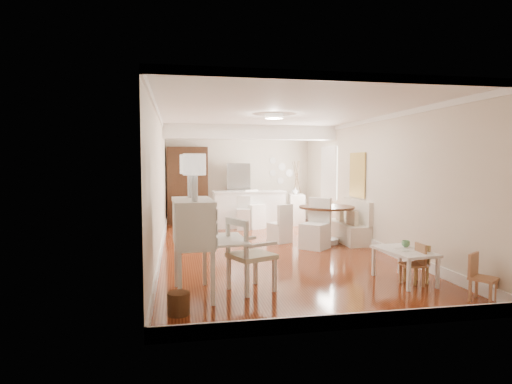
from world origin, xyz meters
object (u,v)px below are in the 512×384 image
object	(u,v)px
gustavian_armchair	(251,254)
dining_table	(326,225)
breakfast_counter	(249,209)
pantry_cabinet	(187,185)
bar_stool_right	(255,209)
secretary_bureau	(193,248)
slip_chair_far	(280,223)
kids_chair_c	(484,278)
kids_table	(404,266)
fridge	(250,193)
bar_stool_left	(244,213)
sideboard	(297,209)
kids_chair_b	(416,263)
slip_chair_near	(315,224)
kids_chair_a	(412,264)
wicker_basket	(179,304)

from	to	relation	value
gustavian_armchair	dining_table	size ratio (longest dim) A/B	0.85
breakfast_counter	pantry_cabinet	bearing A→B (deg)	147.57
breakfast_counter	bar_stool_right	world-z (taller)	bar_stool_right
secretary_bureau	slip_chair_far	bearing A→B (deg)	57.12
dining_table	kids_chair_c	bearing A→B (deg)	-81.49
secretary_bureau	breakfast_counter	xyz separation A→B (m)	(1.80, 6.06, -0.16)
kids_table	fridge	distance (m)	7.14
bar_stool_left	sideboard	world-z (taller)	bar_stool_left
gustavian_armchair	bar_stool_left	xyz separation A→B (m)	(0.74, 5.51, -0.07)
slip_chair_far	bar_stool_right	distance (m)	2.14
bar_stool_right	fridge	size ratio (longest dim) A/B	0.60
pantry_cabinet	secretary_bureau	bearing A→B (deg)	-90.80
secretary_bureau	sideboard	xyz separation A→B (m)	(3.30, 6.41, -0.23)
kids_chair_b	dining_table	distance (m)	3.30
dining_table	slip_chair_near	bearing A→B (deg)	-131.15
kids_table	bar_stool_left	distance (m)	5.74
fridge	sideboard	distance (m)	1.55
dining_table	pantry_cabinet	xyz separation A→B (m)	(-3.02, 3.84, 0.72)
kids_chair_a	slip_chair_far	bearing A→B (deg)	-159.47
slip_chair_near	kids_chair_b	bearing A→B (deg)	-30.21
wicker_basket	gustavian_armchair	bearing A→B (deg)	37.88
kids_table	bar_stool_left	xyz separation A→B (m)	(-1.66, 5.49, 0.21)
dining_table	slip_chair_far	distance (m)	1.07
wicker_basket	bar_stool_right	distance (m)	6.82
dining_table	bar_stool_right	size ratio (longest dim) A/B	1.16
pantry_cabinet	sideboard	world-z (taller)	pantry_cabinet
pantry_cabinet	breakfast_counter	bearing A→B (deg)	-32.43
secretary_bureau	slip_chair_near	bearing A→B (deg)	43.46
slip_chair_far	breakfast_counter	size ratio (longest dim) A/B	0.43
wicker_basket	slip_chair_far	bearing A→B (deg)	61.98
kids_chair_b	fridge	bearing A→B (deg)	-179.81
bar_stool_right	sideboard	world-z (taller)	bar_stool_right
kids_chair_c	fridge	size ratio (longest dim) A/B	0.36
bar_stool_right	sideboard	distance (m)	1.54
slip_chair_far	pantry_cabinet	xyz separation A→B (m)	(-2.01, 3.51, 0.70)
bar_stool_right	dining_table	bearing A→B (deg)	-86.46
secretary_bureau	kids_chair_b	size ratio (longest dim) A/B	2.24
secretary_bureau	bar_stool_left	world-z (taller)	secretary_bureau
wicker_basket	kids_chair_b	distance (m)	3.66
slip_chair_near	sideboard	bearing A→B (deg)	126.05
kids_chair_c	sideboard	distance (m)	7.40
kids_table	dining_table	bearing A→B (deg)	91.94
kids_chair_c	bar_stool_right	bearing A→B (deg)	71.14
dining_table	breakfast_counter	size ratio (longest dim) A/B	0.61
kids_chair_b	bar_stool_right	size ratio (longest dim) A/B	0.56
breakfast_counter	sideboard	xyz separation A→B (m)	(1.50, 0.35, -0.07)
gustavian_armchair	sideboard	xyz separation A→B (m)	(2.47, 6.32, -0.08)
wicker_basket	slip_chair_near	xyz separation A→B (m)	(2.89, 3.52, 0.40)
kids_chair_a	pantry_cabinet	bearing A→B (deg)	-153.01
kids_table	pantry_cabinet	xyz separation A→B (m)	(-3.13, 7.03, 0.90)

